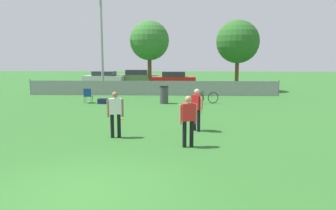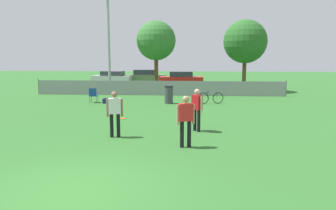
{
  "view_description": "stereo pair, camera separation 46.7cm",
  "coord_description": "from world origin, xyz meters",
  "px_view_note": "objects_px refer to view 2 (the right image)",
  "views": [
    {
      "loc": [
        2.15,
        -6.63,
        2.88
      ],
      "look_at": [
        1.65,
        5.84,
        1.05
      ],
      "focal_mm": 35.0,
      "sensor_mm": 36.0,
      "label": 1
    },
    {
      "loc": [
        2.62,
        -6.6,
        2.88
      ],
      "look_at": [
        1.65,
        5.84,
        1.05
      ],
      "focal_mm": 35.0,
      "sensor_mm": 36.0,
      "label": 2
    }
  ],
  "objects_px": {
    "folding_chair_sideline": "(93,95)",
    "tree_near_pole": "(156,41)",
    "bicycle_sideline": "(211,98)",
    "player_defender_red": "(186,117)",
    "parked_car_red": "(182,79)",
    "player_thrower_red": "(197,107)",
    "player_receiver_white": "(115,111)",
    "parked_car_silver": "(113,77)",
    "parked_car_olive": "(145,77)",
    "frisbee_disc": "(123,118)",
    "light_pole": "(109,35)",
    "tree_far_right": "(245,42)",
    "gear_bag_sideline": "(109,101)",
    "trash_bin": "(169,95)"
  },
  "relations": [
    {
      "from": "player_receiver_white",
      "to": "bicycle_sideline",
      "type": "height_order",
      "value": "player_receiver_white"
    },
    {
      "from": "tree_near_pole",
      "to": "parked_car_red",
      "type": "relative_size",
      "value": 1.3
    },
    {
      "from": "light_pole",
      "to": "tree_far_right",
      "type": "height_order",
      "value": "light_pole"
    },
    {
      "from": "player_receiver_white",
      "to": "parked_car_red",
      "type": "distance_m",
      "value": 22.14
    },
    {
      "from": "light_pole",
      "to": "player_receiver_white",
      "type": "bearing_deg",
      "value": -74.9
    },
    {
      "from": "light_pole",
      "to": "folding_chair_sideline",
      "type": "distance_m",
      "value": 7.08
    },
    {
      "from": "tree_near_pole",
      "to": "gear_bag_sideline",
      "type": "distance_m",
      "value": 8.2
    },
    {
      "from": "folding_chair_sideline",
      "to": "bicycle_sideline",
      "type": "relative_size",
      "value": 0.58
    },
    {
      "from": "player_thrower_red",
      "to": "parked_car_olive",
      "type": "xyz_separation_m",
      "value": [
        -5.51,
        23.58,
        -0.26
      ]
    },
    {
      "from": "light_pole",
      "to": "parked_car_red",
      "type": "relative_size",
      "value": 1.73
    },
    {
      "from": "tree_near_pole",
      "to": "folding_chair_sideline",
      "type": "height_order",
      "value": "tree_near_pole"
    },
    {
      "from": "player_defender_red",
      "to": "player_receiver_white",
      "type": "bearing_deg",
      "value": 138.23
    },
    {
      "from": "player_receiver_white",
      "to": "parked_car_silver",
      "type": "xyz_separation_m",
      "value": [
        -6.09,
        24.21,
        -0.32
      ]
    },
    {
      "from": "light_pole",
      "to": "bicycle_sideline",
      "type": "bearing_deg",
      "value": -35.81
    },
    {
      "from": "parked_car_olive",
      "to": "parked_car_red",
      "type": "relative_size",
      "value": 1.04
    },
    {
      "from": "player_receiver_white",
      "to": "tree_near_pole",
      "type": "bearing_deg",
      "value": 76.54
    },
    {
      "from": "tree_near_pole",
      "to": "player_defender_red",
      "type": "height_order",
      "value": "tree_near_pole"
    },
    {
      "from": "tree_near_pole",
      "to": "player_thrower_red",
      "type": "distance_m",
      "value": 14.88
    },
    {
      "from": "player_receiver_white",
      "to": "parked_car_silver",
      "type": "relative_size",
      "value": 0.36
    },
    {
      "from": "light_pole",
      "to": "tree_near_pole",
      "type": "xyz_separation_m",
      "value": [
        3.69,
        0.82,
        -0.42
      ]
    },
    {
      "from": "player_defender_red",
      "to": "parked_car_red",
      "type": "relative_size",
      "value": 0.37
    },
    {
      "from": "bicycle_sideline",
      "to": "gear_bag_sideline",
      "type": "distance_m",
      "value": 6.4
    },
    {
      "from": "tree_far_right",
      "to": "light_pole",
      "type": "bearing_deg",
      "value": -168.87
    },
    {
      "from": "parked_car_silver",
      "to": "trash_bin",
      "type": "bearing_deg",
      "value": -55.73
    },
    {
      "from": "tree_near_pole",
      "to": "gear_bag_sideline",
      "type": "relative_size",
      "value": 8.52
    },
    {
      "from": "player_thrower_red",
      "to": "tree_near_pole",
      "type": "bearing_deg",
      "value": 153.67
    },
    {
      "from": "folding_chair_sideline",
      "to": "parked_car_olive",
      "type": "relative_size",
      "value": 0.2
    },
    {
      "from": "folding_chair_sideline",
      "to": "trash_bin",
      "type": "xyz_separation_m",
      "value": [
        4.8,
        0.03,
        0.03
      ]
    },
    {
      "from": "tree_far_right",
      "to": "parked_car_olive",
      "type": "xyz_separation_m",
      "value": [
        -9.63,
        8.06,
        -3.43
      ]
    },
    {
      "from": "player_defender_red",
      "to": "parked_car_red",
      "type": "height_order",
      "value": "player_defender_red"
    },
    {
      "from": "parked_car_red",
      "to": "folding_chair_sideline",
      "type": "bearing_deg",
      "value": -109.96
    },
    {
      "from": "player_receiver_white",
      "to": "frisbee_disc",
      "type": "relative_size",
      "value": 6.14
    },
    {
      "from": "player_defender_red",
      "to": "folding_chair_sideline",
      "type": "height_order",
      "value": "player_defender_red"
    },
    {
      "from": "gear_bag_sideline",
      "to": "parked_car_red",
      "type": "bearing_deg",
      "value": 73.12
    },
    {
      "from": "parked_car_silver",
      "to": "gear_bag_sideline",
      "type": "bearing_deg",
      "value": -68.35
    },
    {
      "from": "light_pole",
      "to": "player_thrower_red",
      "type": "bearing_deg",
      "value": -62.72
    },
    {
      "from": "parked_car_red",
      "to": "light_pole",
      "type": "bearing_deg",
      "value": -125.17
    },
    {
      "from": "light_pole",
      "to": "player_defender_red",
      "type": "height_order",
      "value": "light_pole"
    },
    {
      "from": "player_receiver_white",
      "to": "player_thrower_red",
      "type": "xyz_separation_m",
      "value": [
        2.96,
        1.18,
        0.0
      ]
    },
    {
      "from": "parked_car_silver",
      "to": "parked_car_olive",
      "type": "relative_size",
      "value": 1.01
    },
    {
      "from": "folding_chair_sideline",
      "to": "parked_car_silver",
      "type": "distance_m",
      "value": 15.65
    },
    {
      "from": "tree_far_right",
      "to": "folding_chair_sideline",
      "type": "relative_size",
      "value": 6.39
    },
    {
      "from": "player_receiver_white",
      "to": "bicycle_sideline",
      "type": "xyz_separation_m",
      "value": [
        3.9,
        8.89,
        -0.61
      ]
    },
    {
      "from": "folding_chair_sideline",
      "to": "tree_near_pole",
      "type": "bearing_deg",
      "value": -118.61
    },
    {
      "from": "tree_far_right",
      "to": "parked_car_silver",
      "type": "height_order",
      "value": "tree_far_right"
    },
    {
      "from": "bicycle_sideline",
      "to": "player_thrower_red",
      "type": "bearing_deg",
      "value": -114.18
    },
    {
      "from": "light_pole",
      "to": "bicycle_sideline",
      "type": "distance_m",
      "value": 10.54
    },
    {
      "from": "trash_bin",
      "to": "player_thrower_red",
      "type": "bearing_deg",
      "value": -77.62
    },
    {
      "from": "tree_near_pole",
      "to": "frisbee_disc",
      "type": "relative_size",
      "value": 21.38
    },
    {
      "from": "parked_car_silver",
      "to": "parked_car_red",
      "type": "distance_m",
      "value": 7.99
    }
  ]
}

